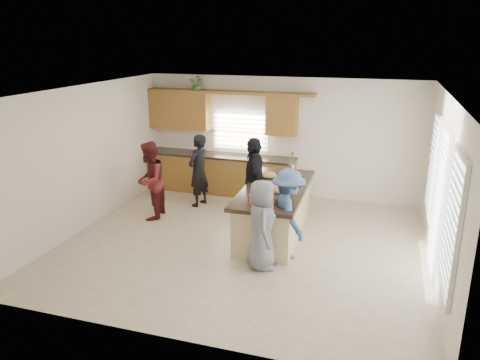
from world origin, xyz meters
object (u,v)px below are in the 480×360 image
(salad_bowl, at_px, (262,198))
(woman_left_front, at_px, (254,182))
(woman_left_mid, at_px, (150,181))
(woman_right_back, at_px, (288,214))
(island, at_px, (274,212))
(woman_left_back, at_px, (198,171))
(woman_right_front, at_px, (262,225))

(salad_bowl, xyz_separation_m, woman_left_front, (-0.50, 1.26, -0.13))
(woman_left_mid, distance_m, woman_left_front, 2.18)
(salad_bowl, bearing_deg, woman_left_mid, 159.89)
(woman_left_mid, bearing_deg, woman_right_back, 65.22)
(salad_bowl, relative_size, woman_left_mid, 0.26)
(island, distance_m, woman_left_front, 0.76)
(island, bearing_deg, salad_bowl, -92.14)
(salad_bowl, bearing_deg, woman_right_back, 6.11)
(woman_left_back, height_order, woman_left_mid, woman_left_mid)
(salad_bowl, distance_m, woman_right_back, 0.52)
(woman_right_back, xyz_separation_m, woman_right_front, (-0.33, -0.51, -0.03))
(woman_left_back, relative_size, woman_left_front, 0.90)
(salad_bowl, xyz_separation_m, woman_left_back, (-1.99, 1.99, -0.22))
(woman_left_back, bearing_deg, woman_right_front, 54.62)
(salad_bowl, height_order, woman_left_mid, woman_left_mid)
(woman_right_front, bearing_deg, island, -14.03)
(woman_right_front, bearing_deg, woman_left_front, 1.19)
(island, relative_size, woman_left_front, 1.51)
(salad_bowl, distance_m, woman_left_mid, 2.83)
(woman_left_back, relative_size, woman_left_mid, 0.99)
(woman_left_back, bearing_deg, woman_left_mid, -19.16)
(island, xyz_separation_m, woman_right_back, (0.44, -0.87, 0.33))
(island, height_order, woman_left_front, woman_left_front)
(woman_left_back, bearing_deg, island, 75.75)
(woman_left_front, relative_size, woman_right_back, 1.15)
(woman_left_back, xyz_separation_m, woman_right_front, (2.11, -2.45, -0.06))
(woman_right_back, bearing_deg, woman_right_front, 114.28)
(island, distance_m, woman_left_back, 2.30)
(woman_left_front, bearing_deg, woman_right_back, 17.24)
(salad_bowl, height_order, woman_left_back, woman_left_back)
(woman_left_mid, xyz_separation_m, woman_right_front, (2.78, -1.43, -0.07))
(woman_right_front, bearing_deg, salad_bowl, -3.59)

